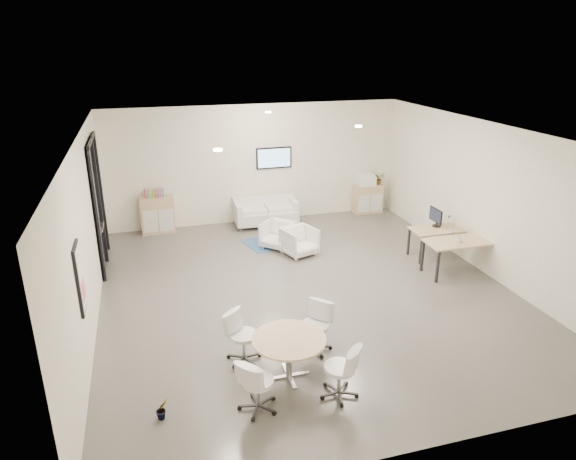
{
  "coord_description": "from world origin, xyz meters",
  "views": [
    {
      "loc": [
        -2.93,
        -8.86,
        4.79
      ],
      "look_at": [
        -0.27,
        0.4,
        1.19
      ],
      "focal_mm": 32.0,
      "sensor_mm": 36.0,
      "label": 1
    }
  ],
  "objects_px": {
    "armchair_right": "(299,240)",
    "desk_front": "(459,244)",
    "sideboard_left": "(158,215)",
    "sideboard_right": "(368,199)",
    "round_table": "(289,343)",
    "desk_rear": "(440,231)",
    "loveseat": "(265,212)",
    "armchair_left": "(278,234)"
  },
  "relations": [
    {
      "from": "sideboard_left",
      "to": "armchair_left",
      "type": "distance_m",
      "value": 3.32
    },
    {
      "from": "desk_front",
      "to": "loveseat",
      "type": "bearing_deg",
      "value": 128.83
    },
    {
      "from": "loveseat",
      "to": "round_table",
      "type": "xyz_separation_m",
      "value": [
        -1.27,
        -6.7,
        0.24
      ]
    },
    {
      "from": "sideboard_left",
      "to": "armchair_left",
      "type": "xyz_separation_m",
      "value": [
        2.74,
        -1.87,
        -0.13
      ]
    },
    {
      "from": "sideboard_left",
      "to": "round_table",
      "type": "distance_m",
      "value": 7.06
    },
    {
      "from": "sideboard_left",
      "to": "round_table",
      "type": "height_order",
      "value": "sideboard_left"
    },
    {
      "from": "desk_rear",
      "to": "sideboard_right",
      "type": "bearing_deg",
      "value": 94.4
    },
    {
      "from": "desk_front",
      "to": "desk_rear",
      "type": "bearing_deg",
      "value": 84.34
    },
    {
      "from": "loveseat",
      "to": "armchair_left",
      "type": "bearing_deg",
      "value": -91.42
    },
    {
      "from": "sideboard_right",
      "to": "armchair_left",
      "type": "height_order",
      "value": "sideboard_right"
    },
    {
      "from": "armchair_right",
      "to": "sideboard_right",
      "type": "bearing_deg",
      "value": 23.33
    },
    {
      "from": "desk_front",
      "to": "round_table",
      "type": "xyz_separation_m",
      "value": [
        -4.52,
        -2.53,
        -0.08
      ]
    },
    {
      "from": "loveseat",
      "to": "armchair_left",
      "type": "height_order",
      "value": "loveseat"
    },
    {
      "from": "armchair_right",
      "to": "desk_front",
      "type": "height_order",
      "value": "desk_front"
    },
    {
      "from": "sideboard_left",
      "to": "loveseat",
      "type": "xyz_separation_m",
      "value": [
        2.85,
        -0.18,
        -0.14
      ]
    },
    {
      "from": "armchair_left",
      "to": "armchair_right",
      "type": "xyz_separation_m",
      "value": [
        0.38,
        -0.58,
        0.01
      ]
    },
    {
      "from": "desk_front",
      "to": "armchair_right",
      "type": "bearing_deg",
      "value": 148.32
    },
    {
      "from": "armchair_right",
      "to": "desk_front",
      "type": "xyz_separation_m",
      "value": [
        2.98,
        -1.91,
        0.31
      ]
    },
    {
      "from": "loveseat",
      "to": "desk_front",
      "type": "bearing_deg",
      "value": -49.91
    },
    {
      "from": "sideboard_left",
      "to": "armchair_right",
      "type": "bearing_deg",
      "value": -38.1
    },
    {
      "from": "round_table",
      "to": "sideboard_right",
      "type": "bearing_deg",
      "value": 57.54
    },
    {
      "from": "loveseat",
      "to": "armchair_left",
      "type": "xyz_separation_m",
      "value": [
        -0.11,
        -1.69,
        0.01
      ]
    },
    {
      "from": "sideboard_right",
      "to": "armchair_right",
      "type": "distance_m",
      "value": 3.77
    },
    {
      "from": "desk_rear",
      "to": "desk_front",
      "type": "height_order",
      "value": "desk_front"
    },
    {
      "from": "loveseat",
      "to": "round_table",
      "type": "bearing_deg",
      "value": -98.52
    },
    {
      "from": "sideboard_left",
      "to": "desk_rear",
      "type": "xyz_separation_m",
      "value": [
        6.2,
        -3.43,
        0.14
      ]
    },
    {
      "from": "armchair_right",
      "to": "round_table",
      "type": "bearing_deg",
      "value": -126.68
    },
    {
      "from": "round_table",
      "to": "loveseat",
      "type": "bearing_deg",
      "value": 79.26
    },
    {
      "from": "sideboard_right",
      "to": "round_table",
      "type": "height_order",
      "value": "sideboard_right"
    },
    {
      "from": "loveseat",
      "to": "desk_rear",
      "type": "height_order",
      "value": "loveseat"
    },
    {
      "from": "armchair_right",
      "to": "sideboard_left",
      "type": "bearing_deg",
      "value": 124.36
    },
    {
      "from": "desk_front",
      "to": "round_table",
      "type": "bearing_deg",
      "value": -149.78
    },
    {
      "from": "armchair_right",
      "to": "round_table",
      "type": "relative_size",
      "value": 0.66
    },
    {
      "from": "sideboard_left",
      "to": "armchair_right",
      "type": "relative_size",
      "value": 1.33
    },
    {
      "from": "sideboard_left",
      "to": "round_table",
      "type": "relative_size",
      "value": 0.88
    },
    {
      "from": "sideboard_left",
      "to": "desk_rear",
      "type": "relative_size",
      "value": 0.73
    },
    {
      "from": "sideboard_left",
      "to": "armchair_right",
      "type": "distance_m",
      "value": 3.96
    },
    {
      "from": "sideboard_right",
      "to": "desk_front",
      "type": "height_order",
      "value": "sideboard_right"
    },
    {
      "from": "armchair_left",
      "to": "round_table",
      "type": "height_order",
      "value": "armchair_left"
    },
    {
      "from": "loveseat",
      "to": "desk_rear",
      "type": "distance_m",
      "value": 4.68
    },
    {
      "from": "armchair_left",
      "to": "desk_rear",
      "type": "height_order",
      "value": "armchair_left"
    },
    {
      "from": "desk_rear",
      "to": "desk_front",
      "type": "relative_size",
      "value": 0.92
    }
  ]
}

